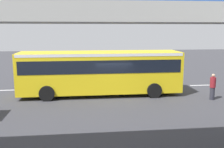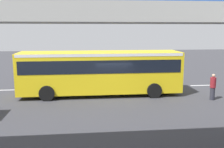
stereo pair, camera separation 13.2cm
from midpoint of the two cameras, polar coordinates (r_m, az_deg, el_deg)
ground at (r=18.72m, az=-0.12°, el=-4.83°), size 80.00×80.00×0.00m
city_bus at (r=18.69m, az=-2.81°, el=1.03°), size 11.54×2.85×3.15m
pedestrian at (r=18.80m, az=21.14°, el=-2.67°), size 0.38×0.38×1.79m
traffic_sign at (r=21.15m, az=-4.11°, el=2.08°), size 0.08×0.60×2.80m
lane_dash_leftmost at (r=23.44m, az=18.96°, el=-2.36°), size 2.00×0.20×0.01m
lane_dash_left at (r=22.02m, az=9.51°, el=-2.71°), size 2.00×0.20×0.01m
lane_dash_centre at (r=21.28m, az=-0.92°, el=-3.02°), size 2.00×0.20×0.01m
lane_dash_right at (r=21.28m, az=-11.71°, el=-3.23°), size 2.00×0.20×0.01m
lane_dash_rightmost at (r=22.01m, az=-22.15°, el=-3.32°), size 2.00×0.20×0.01m
pedestrian_overpass at (r=7.73m, az=8.73°, el=10.00°), size 26.04×2.60×6.53m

